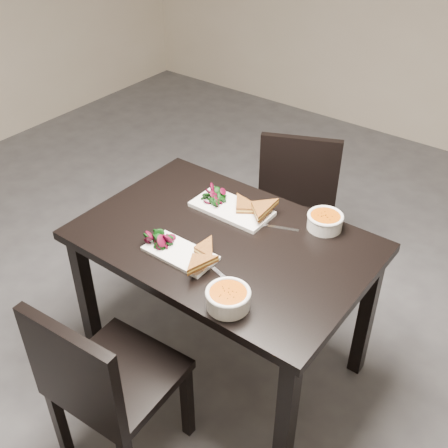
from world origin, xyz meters
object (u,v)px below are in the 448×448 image
object	(u,v)px
soup_bowl_far	(325,220)
chair_near	(102,381)
soup_bowl_near	(228,298)
plate_far	(232,209)
chair_far	(294,209)
plate_near	(180,253)
table	(224,256)

from	to	relation	value
soup_bowl_far	chair_near	bearing A→B (deg)	-109.06
soup_bowl_near	plate_far	world-z (taller)	soup_bowl_near
soup_bowl_near	soup_bowl_far	size ratio (longest dim) A/B	1.05
chair_near	chair_far	xyz separation A→B (m)	(-0.02, 1.38, 0.00)
chair_near	plate_near	bearing A→B (deg)	89.43
plate_near	soup_bowl_far	size ratio (longest dim) A/B	1.91
chair_near	plate_near	distance (m)	0.56
soup_bowl_far	soup_bowl_near	bearing A→B (deg)	-94.15
plate_near	soup_bowl_near	world-z (taller)	soup_bowl_near
table	chair_far	distance (m)	0.73
chair_near	plate_far	size ratio (longest dim) A/B	2.39
chair_near	soup_bowl_near	size ratio (longest dim) A/B	5.28
plate_far	soup_bowl_far	world-z (taller)	soup_bowl_far
table	plate_near	world-z (taller)	plate_near
table	soup_bowl_far	xyz separation A→B (m)	(0.30, 0.31, 0.14)
plate_near	chair_near	bearing A→B (deg)	-86.94
soup_bowl_far	chair_far	bearing A→B (deg)	132.54
soup_bowl_near	soup_bowl_far	world-z (taller)	soup_bowl_near
table	soup_bowl_near	size ratio (longest dim) A/B	7.45
chair_near	soup_bowl_far	size ratio (longest dim) A/B	5.55
table	chair_near	size ratio (longest dim) A/B	1.41
chair_far	soup_bowl_near	world-z (taller)	chair_far
plate_near	plate_far	world-z (taller)	plate_far
table	soup_bowl_near	distance (m)	0.42
chair_near	plate_far	distance (m)	0.90
plate_far	chair_near	bearing A→B (deg)	-86.81
chair_far	plate_far	world-z (taller)	chair_far
plate_near	soup_bowl_far	world-z (taller)	soup_bowl_far
table	chair_near	world-z (taller)	chair_near
table	plate_near	size ratio (longest dim) A/B	4.10
chair_near	plate_near	world-z (taller)	chair_near
table	chair_near	xyz separation A→B (m)	(-0.04, -0.68, -0.17)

